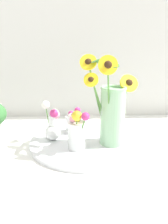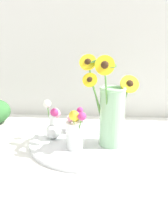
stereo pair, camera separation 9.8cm
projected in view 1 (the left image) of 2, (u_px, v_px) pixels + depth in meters
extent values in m
plane|color=white|center=(91.00, 149.00, 0.97)|extent=(6.00, 6.00, 0.00)
cylinder|color=silver|center=(84.00, 142.00, 1.02)|extent=(0.50, 0.50, 0.02)
cylinder|color=#99CC9E|center=(112.00, 117.00, 0.95)|extent=(0.11, 0.11, 0.25)
torus|color=#99CC9E|center=(114.00, 88.00, 0.91)|extent=(0.11, 0.11, 0.01)
cylinder|color=#568E42|center=(101.00, 107.00, 0.92)|extent=(0.08, 0.01, 0.22)
cylinder|color=yellow|center=(92.00, 80.00, 0.89)|extent=(0.07, 0.04, 0.07)
sphere|color=#382314|center=(92.00, 80.00, 0.89)|extent=(0.03, 0.03, 0.03)
cylinder|color=#568E42|center=(121.00, 110.00, 0.96)|extent=(0.07, 0.03, 0.23)
cylinder|color=yellow|center=(129.00, 83.00, 0.94)|extent=(0.09, 0.06, 0.09)
sphere|color=#382314|center=(129.00, 83.00, 0.94)|extent=(0.03, 0.03, 0.03)
cylinder|color=#568E42|center=(97.00, 101.00, 0.95)|extent=(0.09, 0.01, 0.32)
cylinder|color=yellow|center=(88.00, 62.00, 0.90)|extent=(0.08, 0.05, 0.08)
sphere|color=#382314|center=(88.00, 62.00, 0.90)|extent=(0.03, 0.03, 0.03)
cylinder|color=#568E42|center=(109.00, 105.00, 0.89)|extent=(0.03, 0.08, 0.32)
cylinder|color=yellow|center=(108.00, 65.00, 0.80)|extent=(0.08, 0.04, 0.08)
sphere|color=#382314|center=(108.00, 65.00, 0.80)|extent=(0.03, 0.03, 0.03)
ellipsoid|color=#477F38|center=(107.00, 63.00, 0.82)|extent=(0.11, 0.08, 0.04)
ellipsoid|color=#477F38|center=(96.00, 61.00, 0.88)|extent=(0.05, 0.10, 0.03)
cylinder|color=white|center=(77.00, 135.00, 0.92)|extent=(0.07, 0.07, 0.12)
cylinder|color=#568E42|center=(76.00, 127.00, 0.92)|extent=(0.01, 0.01, 0.09)
sphere|color=yellow|center=(76.00, 117.00, 0.91)|extent=(0.04, 0.04, 0.04)
cylinder|color=#568E42|center=(77.00, 130.00, 0.89)|extent=(0.01, 0.03, 0.13)
sphere|color=yellow|center=(77.00, 116.00, 0.86)|extent=(0.04, 0.04, 0.04)
cylinder|color=#568E42|center=(73.00, 132.00, 0.91)|extent=(0.01, 0.01, 0.11)
sphere|color=pink|center=(73.00, 119.00, 0.89)|extent=(0.03, 0.03, 0.03)
cylinder|color=#568E42|center=(82.00, 130.00, 0.89)|extent=(0.03, 0.04, 0.13)
sphere|color=#C6337A|center=(85.00, 116.00, 0.85)|extent=(0.03, 0.03, 0.03)
sphere|color=white|center=(53.00, 132.00, 1.01)|extent=(0.07, 0.07, 0.07)
cylinder|color=white|center=(52.00, 120.00, 0.99)|extent=(0.03, 0.03, 0.05)
cylinder|color=#568E42|center=(53.00, 125.00, 1.02)|extent=(0.01, 0.03, 0.08)
sphere|color=#C6337A|center=(52.00, 116.00, 1.01)|extent=(0.03, 0.03, 0.03)
cylinder|color=#568E42|center=(54.00, 123.00, 0.99)|extent=(0.01, 0.01, 0.09)
sphere|color=#C6337A|center=(54.00, 113.00, 0.98)|extent=(0.04, 0.04, 0.04)
cylinder|color=#568E42|center=(48.00, 118.00, 1.01)|extent=(0.02, 0.03, 0.11)
sphere|color=white|center=(45.00, 105.00, 1.00)|extent=(0.04, 0.04, 0.04)
cylinder|color=#568E42|center=(53.00, 124.00, 1.00)|extent=(0.02, 0.01, 0.10)
sphere|color=white|center=(54.00, 113.00, 0.99)|extent=(0.04, 0.04, 0.04)
cylinder|color=#568E42|center=(54.00, 125.00, 1.00)|extent=(0.02, 0.02, 0.10)
sphere|color=pink|center=(56.00, 115.00, 0.99)|extent=(0.04, 0.04, 0.04)
cylinder|color=white|center=(73.00, 124.00, 1.09)|extent=(0.07, 0.07, 0.08)
cylinder|color=#427533|center=(73.00, 122.00, 1.09)|extent=(0.02, 0.02, 0.06)
sphere|color=white|center=(72.00, 117.00, 1.07)|extent=(0.04, 0.04, 0.04)
cylinder|color=#427533|center=(71.00, 120.00, 1.10)|extent=(0.01, 0.01, 0.07)
sphere|color=#C6337A|center=(71.00, 113.00, 1.09)|extent=(0.03, 0.03, 0.03)
cylinder|color=#427533|center=(76.00, 119.00, 1.10)|extent=(0.02, 0.03, 0.08)
sphere|color=#C6337A|center=(77.00, 110.00, 1.10)|extent=(0.03, 0.03, 0.03)
cylinder|color=#427533|center=(74.00, 122.00, 1.08)|extent=(0.01, 0.01, 0.08)
sphere|color=purple|center=(75.00, 115.00, 1.06)|extent=(0.03, 0.03, 0.03)
cylinder|color=#427533|center=(74.00, 122.00, 1.07)|extent=(0.01, 0.01, 0.06)
sphere|color=purple|center=(74.00, 116.00, 1.06)|extent=(0.04, 0.04, 0.04)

